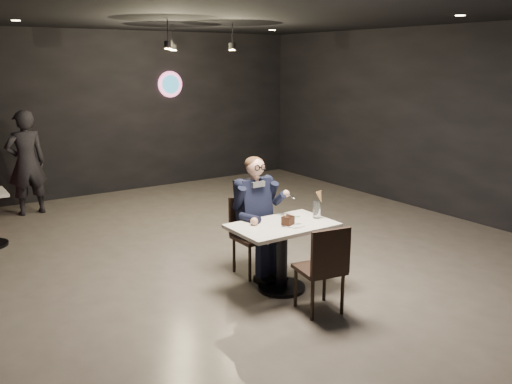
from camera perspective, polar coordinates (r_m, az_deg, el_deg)
floor at (r=7.08m, az=1.22°, el=-6.62°), size 9.00×9.00×0.00m
wall_sign at (r=10.93m, az=-9.03°, el=11.14°), size 0.50×0.06×0.50m
pendant_lights at (r=8.36m, az=-6.93°, el=16.50°), size 1.40×1.20×0.36m
main_table at (r=5.93m, az=2.75°, el=-6.85°), size 1.10×0.70×0.75m
chair_far at (r=6.33m, az=-0.22°, el=-4.69°), size 0.42×0.46×0.92m
chair_near at (r=5.45m, az=6.68°, el=-7.87°), size 0.49×0.52×0.92m
seated_man at (r=6.25m, az=-0.22°, el=-2.42°), size 0.60×0.80×1.44m
dessert_plate at (r=5.78m, az=4.02°, el=-3.45°), size 0.24×0.24×0.01m
cake_slice at (r=5.74m, az=3.38°, el=-3.05°), size 0.14×0.13×0.08m
mint_leaf at (r=5.76m, az=4.42°, el=-2.60°), size 0.06×0.04×0.01m
sundae_glass at (r=6.04m, az=6.41°, el=-1.88°), size 0.08×0.08×0.19m
wafer_cone at (r=5.98m, az=6.75°, el=-0.53°), size 0.08×0.08×0.13m
passerby at (r=9.48m, az=-23.02°, el=2.84°), size 0.64×0.44×1.70m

